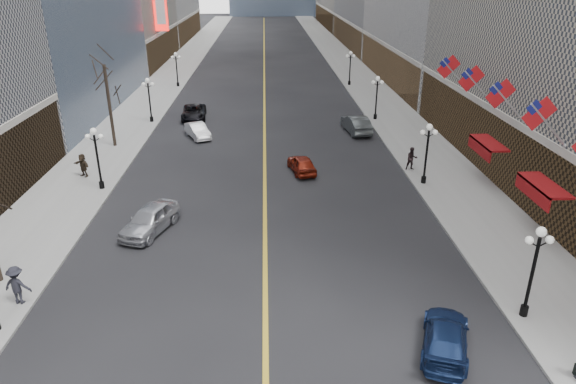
{
  "coord_description": "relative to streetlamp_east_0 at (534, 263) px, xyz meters",
  "views": [
    {
      "loc": [
        0.2,
        -4.83,
        14.62
      ],
      "look_at": [
        1.06,
        15.1,
        6.02
      ],
      "focal_mm": 32.0,
      "sensor_mm": 36.0,
      "label": 1
    }
  ],
  "objects": [
    {
      "name": "awning_b",
      "position": [
        4.3,
        8.0,
        0.18
      ],
      "size": [
        1.4,
        4.0,
        0.93
      ],
      "color": "maroon",
      "rests_on": "ground"
    },
    {
      "name": "car_sb_mid",
      "position": [
        -8.88,
        18.98,
        -2.21
      ],
      "size": [
        2.39,
        4.29,
        1.38
      ],
      "primitive_type": "imported",
      "rotation": [
        0.0,
        0.0,
        3.34
      ],
      "color": "maroon",
      "rests_on": "ground"
    },
    {
      "name": "ped_east_walk",
      "position": [
        -0.2,
        18.79,
        -1.83
      ],
      "size": [
        0.91,
        0.53,
        1.83
      ],
      "primitive_type": "imported",
      "rotation": [
        0.0,
        0.0,
        0.04
      ],
      "color": "black",
      "rests_on": "sidewalk_east"
    },
    {
      "name": "flag_5",
      "position": [
        3.51,
        23.0,
        4.39
      ],
      "size": [
        2.87,
        0.12,
        2.87
      ],
      "color": "#B2B2B7",
      "rests_on": "ground"
    },
    {
      "name": "ped_west_far",
      "position": [
        -25.63,
        18.45,
        -1.85
      ],
      "size": [
        1.63,
        1.36,
        1.79
      ],
      "primitive_type": "imported",
      "rotation": [
        0.0,
        0.0,
        -0.63
      ],
      "color": "black",
      "rests_on": "sidewalk_west"
    },
    {
      "name": "car_sb_near",
      "position": [
        -4.32,
        -1.98,
        -2.24
      ],
      "size": [
        3.24,
        4.88,
        1.31
      ],
      "primitive_type": "imported",
      "rotation": [
        0.0,
        0.0,
        2.8
      ],
      "color": "navy",
      "rests_on": "ground"
    },
    {
      "name": "streetlamp_west_2",
      "position": [
        -23.6,
        34.0,
        0.0
      ],
      "size": [
        1.26,
        0.44,
        4.52
      ],
      "color": "black",
      "rests_on": "sidewalk_west"
    },
    {
      "name": "sidewalk_west",
      "position": [
        -25.8,
        56.0,
        -2.83
      ],
      "size": [
        6.0,
        230.0,
        0.15
      ],
      "primitive_type": "cube",
      "color": "gray",
      "rests_on": "ground"
    },
    {
      "name": "car_nb_near",
      "position": [
        -18.75,
        9.35,
        -2.08
      ],
      "size": [
        3.47,
        5.2,
        1.64
      ],
      "primitive_type": "imported",
      "rotation": [
        0.0,
        0.0,
        -0.35
      ],
      "color": "#B9BBC2",
      "rests_on": "ground"
    },
    {
      "name": "streetlamp_east_0",
      "position": [
        0.0,
        0.0,
        0.0
      ],
      "size": [
        1.26,
        0.44,
        4.52
      ],
      "color": "black",
      "rests_on": "sidewalk_east"
    },
    {
      "name": "sidewalk_east",
      "position": [
        2.2,
        56.0,
        -2.83
      ],
      "size": [
        6.0,
        230.0,
        0.15
      ],
      "primitive_type": "cube",
      "color": "gray",
      "rests_on": "ground"
    },
    {
      "name": "awning_c",
      "position": [
        4.3,
        16.0,
        0.18
      ],
      "size": [
        1.4,
        4.0,
        0.93
      ],
      "color": "maroon",
      "rests_on": "ground"
    },
    {
      "name": "car_sb_far",
      "position": [
        -2.8,
        29.61,
        -2.05
      ],
      "size": [
        2.5,
        5.39,
        1.71
      ],
      "primitive_type": "imported",
      "rotation": [
        0.0,
        0.0,
        3.28
      ],
      "color": "#44494A",
      "rests_on": "ground"
    },
    {
      "name": "streetlamp_east_1",
      "position": [
        0.0,
        16.0,
        0.0
      ],
      "size": [
        1.26,
        0.44,
        4.52
      ],
      "color": "black",
      "rests_on": "sidewalk_east"
    },
    {
      "name": "car_nb_far",
      "position": [
        -19.34,
        35.35,
        -2.16
      ],
      "size": [
        2.84,
        5.51,
        1.49
      ],
      "primitive_type": "imported",
      "rotation": [
        0.0,
        0.0,
        0.07
      ],
      "color": "black",
      "rests_on": "ground"
    },
    {
      "name": "flag_4",
      "position": [
        3.51,
        18.0,
        4.39
      ],
      "size": [
        2.87,
        0.12,
        2.87
      ],
      "color": "#B2B2B7",
      "rests_on": "ground"
    },
    {
      "name": "streetlamp_east_3",
      "position": [
        0.0,
        52.0,
        0.0
      ],
      "size": [
        1.26,
        0.44,
        4.52
      ],
      "color": "black",
      "rests_on": "sidewalk_east"
    },
    {
      "name": "flag_2",
      "position": [
        3.51,
        8.0,
        4.39
      ],
      "size": [
        2.87,
        0.12,
        2.87
      ],
      "color": "#B2B2B7",
      "rests_on": "ground"
    },
    {
      "name": "flag_3",
      "position": [
        3.51,
        13.0,
        4.39
      ],
      "size": [
        2.87,
        0.12,
        2.87
      ],
      "color": "#B2B2B7",
      "rests_on": "ground"
    },
    {
      "name": "tree_west_far",
      "position": [
        -25.3,
        26.0,
        3.34
      ],
      "size": [
        3.6,
        3.6,
        7.92
      ],
      "color": "#2D231C",
      "rests_on": "sidewalk_west"
    },
    {
      "name": "streetlamp_west_1",
      "position": [
        -23.6,
        16.0,
        0.0
      ],
      "size": [
        1.26,
        0.44,
        4.52
      ],
      "color": "black",
      "rests_on": "sidewalk_west"
    },
    {
      "name": "streetlamp_east_2",
      "position": [
        0.0,
        34.0,
        0.0
      ],
      "size": [
        1.26,
        0.44,
        4.52
      ],
      "color": "black",
      "rests_on": "sidewalk_east"
    },
    {
      "name": "lane_line",
      "position": [
        -11.8,
        66.0,
        -2.89
      ],
      "size": [
        0.25,
        200.0,
        0.02
      ],
      "primitive_type": "cube",
      "color": "gold",
      "rests_on": "ground"
    },
    {
      "name": "ped_west_walk",
      "position": [
        -23.4,
        1.99,
        -1.78
      ],
      "size": [
        1.32,
        0.7,
        1.95
      ],
      "primitive_type": "imported",
      "rotation": [
        0.0,
        0.0,
        2.99
      ],
      "color": "black",
      "rests_on": "sidewalk_west"
    },
    {
      "name": "streetlamp_west_3",
      "position": [
        -23.6,
        52.0,
        0.0
      ],
      "size": [
        1.26,
        0.44,
        4.52
      ],
      "color": "black",
      "rests_on": "sidewalk_west"
    },
    {
      "name": "car_nb_mid",
      "position": [
        -18.15,
        28.58,
        -2.22
      ],
      "size": [
        3.01,
        4.36,
        1.36
      ],
      "primitive_type": "imported",
      "rotation": [
        0.0,
        0.0,
        0.42
      ],
      "color": "white",
      "rests_on": "ground"
    }
  ]
}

